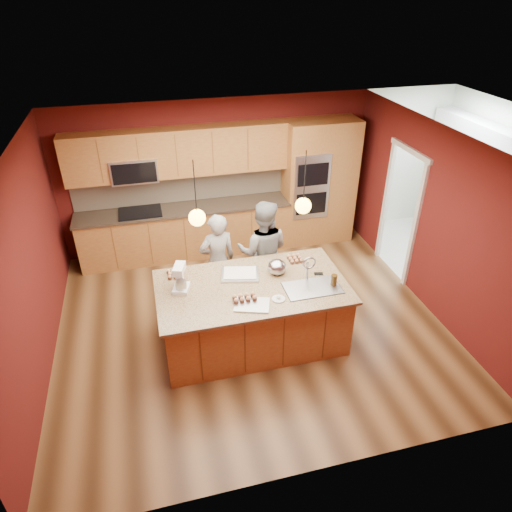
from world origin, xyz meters
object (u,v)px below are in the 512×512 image
object	(u,v)px
person_left	(218,261)
stand_mixer	(180,280)
person_right	(263,252)
island	(253,313)
mixing_bowl	(277,267)

from	to	relation	value
person_left	stand_mixer	distance (m)	1.07
person_right	person_left	bearing A→B (deg)	18.69
island	person_left	distance (m)	1.05
person_left	mixing_bowl	size ratio (longest dim) A/B	6.01
person_right	stand_mixer	world-z (taller)	person_right
island	person_right	bearing A→B (deg)	67.62
island	person_right	size ratio (longest dim) A/B	1.51
island	mixing_bowl	bearing A→B (deg)	27.80
island	person_right	world-z (taller)	person_right
person_left	person_right	distance (m)	0.70
island	mixing_bowl	size ratio (longest dim) A/B	9.79
person_right	mixing_bowl	bearing A→B (deg)	108.02
person_left	person_right	bearing A→B (deg)	170.00
stand_mixer	mixing_bowl	size ratio (longest dim) A/B	1.43
island	person_left	bearing A→B (deg)	107.75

